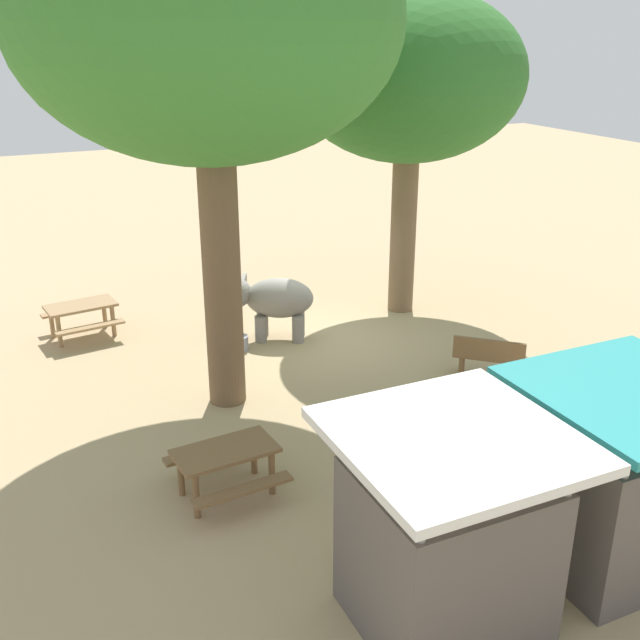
{
  "coord_description": "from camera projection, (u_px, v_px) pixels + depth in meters",
  "views": [
    {
      "loc": [
        6.61,
        14.15,
        6.61
      ],
      "look_at": [
        0.43,
        0.79,
        0.8
      ],
      "focal_mm": 42.13,
      "sensor_mm": 36.0,
      "label": 1
    }
  ],
  "objects": [
    {
      "name": "ground_plane",
      "position": [
        323.0,
        338.0,
        16.95
      ],
      "size": [
        60.0,
        60.0,
        0.0
      ],
      "primitive_type": "plane",
      "color": "tan"
    },
    {
      "name": "elephant",
      "position": [
        270.0,
        300.0,
        16.64
      ],
      "size": [
        2.0,
        1.68,
        1.42
      ],
      "rotation": [
        0.0,
        0.0,
        5.82
      ],
      "color": "gray",
      "rests_on": "ground_plane"
    },
    {
      "name": "person_handler",
      "position": [
        230.0,
        275.0,
        18.21
      ],
      "size": [
        0.5,
        0.32,
        1.62
      ],
      "rotation": [
        0.0,
        0.0,
        1.79
      ],
      "color": "#3F3833",
      "rests_on": "ground_plane"
    },
    {
      "name": "shade_tree_main",
      "position": [
        410.0,
        79.0,
        16.71
      ],
      "size": [
        5.34,
        4.89,
        7.42
      ],
      "color": "brown",
      "rests_on": "ground_plane"
    },
    {
      "name": "shade_tree_secondary",
      "position": [
        209.0,
        25.0,
        11.77
      ],
      "size": [
        6.32,
        5.79,
        8.9
      ],
      "color": "brown",
      "rests_on": "ground_plane"
    },
    {
      "name": "wooden_bench",
      "position": [
        489.0,
        357.0,
        14.87
      ],
      "size": [
        1.3,
        1.24,
        0.88
      ],
      "rotation": [
        0.0,
        0.0,
        2.4
      ],
      "color": "brown",
      "rests_on": "ground_plane"
    },
    {
      "name": "picnic_table_near",
      "position": [
        81.0,
        313.0,
        16.83
      ],
      "size": [
        1.68,
        1.67,
        0.78
      ],
      "rotation": [
        0.0,
        0.0,
        0.13
      ],
      "color": "#9E7A51",
      "rests_on": "ground_plane"
    },
    {
      "name": "picnic_table_far",
      "position": [
        226.0,
        460.0,
        11.12
      ],
      "size": [
        1.62,
        1.6,
        0.78
      ],
      "rotation": [
        0.0,
        0.0,
        0.08
      ],
      "color": "brown",
      "rests_on": "ground_plane"
    },
    {
      "name": "market_stall_teal",
      "position": [
        618.0,
        485.0,
        9.56
      ],
      "size": [
        2.5,
        2.5,
        2.52
      ],
      "color": "#59514C",
      "rests_on": "ground_plane"
    },
    {
      "name": "market_stall_white",
      "position": [
        447.0,
        540.0,
        8.54
      ],
      "size": [
        2.5,
        2.5,
        2.52
      ],
      "color": "#59514C",
      "rests_on": "ground_plane"
    },
    {
      "name": "feed_bucket",
      "position": [
        240.0,
        343.0,
        16.3
      ],
      "size": [
        0.36,
        0.36,
        0.32
      ],
      "primitive_type": "cylinder",
      "color": "gray",
      "rests_on": "ground_plane"
    }
  ]
}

